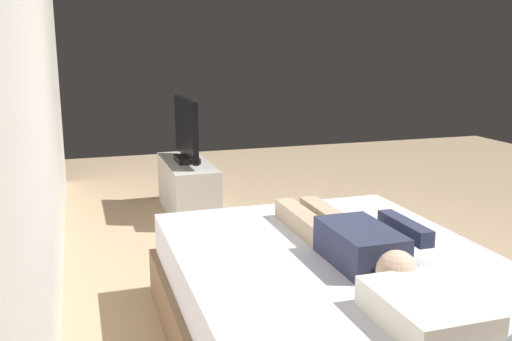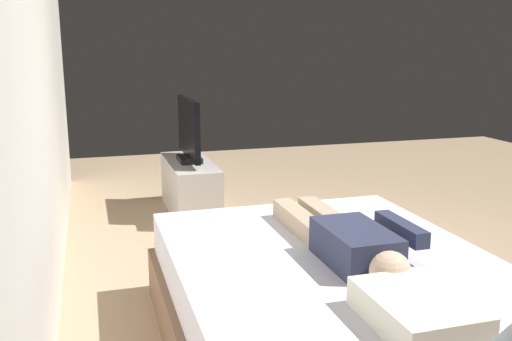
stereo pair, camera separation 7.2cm
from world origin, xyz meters
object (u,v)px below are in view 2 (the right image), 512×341
Objects in this scene: bed at (333,309)px; remote at (401,235)px; pillow at (416,311)px; tv_stand at (190,187)px; tv at (189,131)px; person at (346,239)px.

remote reaches higher than bed.
pillow reaches higher than tv_stand.
tv reaches higher than tv_stand.
bed is at bearing -174.90° from tv_stand.
tv_stand is (2.70, 0.32, -0.37)m from person.
bed is 0.58m from remote.
bed is at bearing -0.00° from pillow.
person is at bearing 110.47° from remote.
tv is at bearing 15.79° from remote.
tv is (2.73, 0.24, 0.52)m from bed.
person is 0.44m from remote.
pillow is at bearing -175.97° from tv_stand.
pillow is 0.76m from person.
person is at bearing -68.18° from bed.
remote is 2.66m from tv.
pillow is 3.48m from tv_stand.
pillow is at bearing -175.97° from tv.
pillow is 0.44× the size of tv_stand.
tv is (3.45, 0.24, 0.18)m from pillow.
pillow is at bearing 152.20° from remote.
remote is at bearing -69.53° from person.
bed is 1.66× the size of person.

